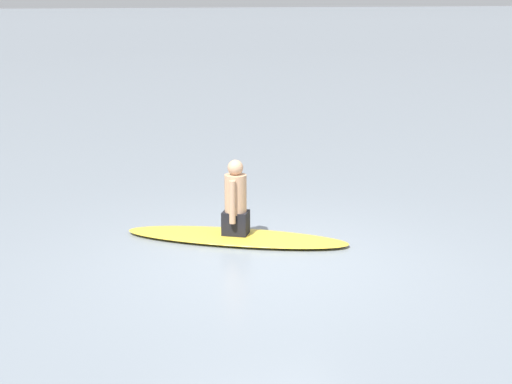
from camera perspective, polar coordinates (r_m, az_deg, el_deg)
ground_plane at (r=9.20m, az=0.85°, el=-5.02°), size 400.00×400.00×0.00m
surfboard at (r=9.90m, az=-1.50°, el=-3.35°), size 2.86×2.19×0.08m
person_paddler at (r=9.77m, az=-1.52°, el=-0.66°), size 0.41×0.40×0.97m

